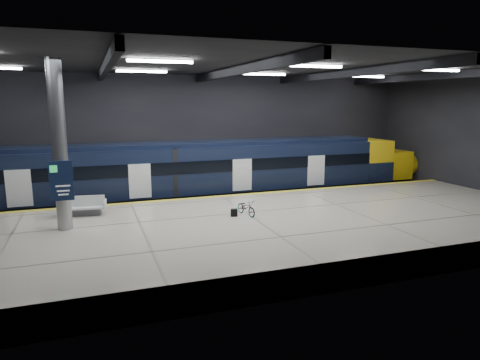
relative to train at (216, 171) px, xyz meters
name	(u,v)px	position (x,y,z in m)	size (l,w,h in m)	color
ground	(239,229)	(-0.46, -5.50, -2.06)	(30.00, 30.00, 0.00)	black
room_shell	(239,114)	(-0.46, -5.49, 3.66)	(30.10, 16.10, 8.05)	black
platform	(257,232)	(-0.46, -8.00, -1.51)	(30.00, 11.00, 1.10)	beige
safety_strip	(222,196)	(-0.46, -2.75, -0.95)	(30.00, 0.40, 0.01)	yellow
rails	(209,203)	(-0.46, 0.00, -1.98)	(30.00, 1.52, 0.16)	gray
train	(216,171)	(0.00, 0.00, 0.00)	(29.40, 2.84, 3.79)	black
bench	(83,208)	(-7.79, -4.45, -0.63)	(2.19, 1.15, 0.92)	#595B60
bicycle	(246,207)	(-0.62, -7.00, -0.59)	(0.49, 1.40, 0.74)	#99999E
pannier_bag	(234,213)	(-1.22, -7.00, -0.78)	(0.30, 0.18, 0.35)	black
info_column	(59,148)	(-8.46, -6.52, 2.40)	(0.90, 0.78, 6.90)	#9EA0A5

